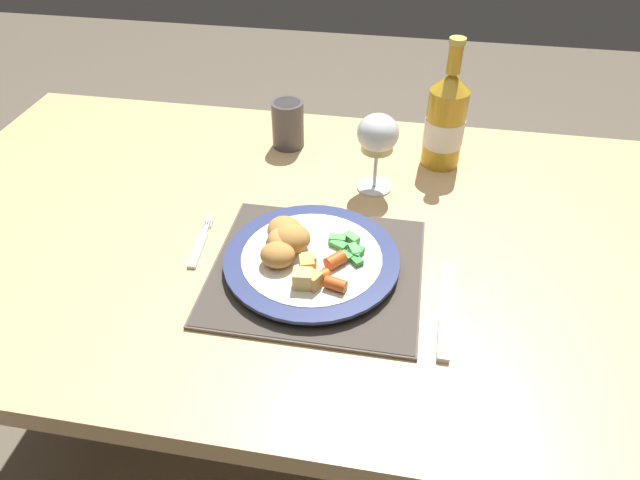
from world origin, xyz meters
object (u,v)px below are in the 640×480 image
dining_table (307,268)px  bottle (445,121)px  table_knife (445,318)px  drinking_cup (288,123)px  fork (199,246)px  wine_glass (378,137)px  dinner_plate (312,260)px

dining_table → bottle: bottle is taller
dining_table → table_knife: 0.30m
table_knife → drinking_cup: (-0.32, 0.44, 0.05)m
bottle → drinking_cup: size_ratio=2.59×
fork → drinking_cup: drinking_cup is taller
drinking_cup → dining_table: bearing=-71.5°
wine_glass → dining_table: bearing=-124.9°
dinner_plate → fork: bearing=174.3°
dining_table → drinking_cup: bearing=108.5°
dinner_plate → fork: size_ratio=2.15×
fork → drinking_cup: size_ratio=1.31×
fork → dining_table: bearing=25.5°
fork → bottle: bearing=41.0°
dining_table → dinner_plate: (0.03, -0.10, 0.11)m
dinner_plate → wine_glass: size_ratio=1.82×
fork → dinner_plate: bearing=-5.7°
fork → drinking_cup: bearing=78.2°
bottle → table_knife: bearing=-88.2°
wine_glass → drinking_cup: bearing=146.7°
dining_table → fork: 0.20m
dinner_plate → wine_glass: (0.07, 0.24, 0.09)m
fork → bottle: bottle is taller
table_knife → wine_glass: 0.36m
fork → table_knife: table_knife is taller
dinner_plate → bottle: (0.19, 0.35, 0.07)m
dinner_plate → bottle: bearing=61.4°
dining_table → dinner_plate: 0.15m
bottle → dinner_plate: bearing=-118.6°
dinner_plate → fork: 0.19m
table_knife → fork: bearing=166.9°
dinner_plate → drinking_cup: (-0.12, 0.37, 0.03)m
wine_glass → drinking_cup: (-0.19, 0.13, -0.06)m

